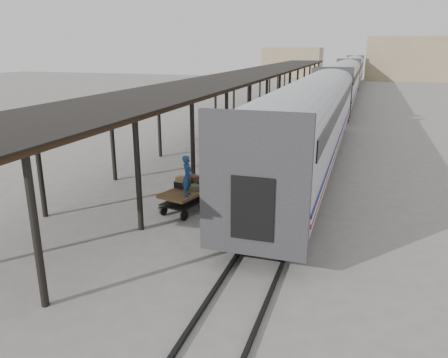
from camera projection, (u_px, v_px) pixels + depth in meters
name	position (u px, v px, depth m)	size (l,w,h in m)	color
ground	(197.00, 214.00, 16.93)	(160.00, 160.00, 0.00)	slate
train	(342.00, 81.00, 45.95)	(3.45, 76.01, 4.01)	silver
canopy	(259.00, 73.00, 38.60)	(4.90, 64.30, 4.15)	#422B19
rails	(340.00, 106.00, 46.90)	(1.54, 150.00, 0.12)	black
building_far	(416.00, 59.00, 82.61)	(18.00, 10.00, 8.00)	tan
building_left	(293.00, 62.00, 93.62)	(12.00, 8.00, 6.00)	tan
baggage_cart	(189.00, 195.00, 17.14)	(1.82, 2.64, 0.86)	brown
suitcase_stack	(190.00, 183.00, 17.36)	(1.42, 1.12, 0.44)	#323234
luggage_tug	(266.00, 119.00, 34.94)	(1.24, 1.75, 1.43)	maroon
porter	(187.00, 176.00, 16.19)	(0.56, 0.37, 1.55)	navy
pedestrian	(214.00, 132.00, 28.71)	(1.01, 0.42, 1.72)	black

